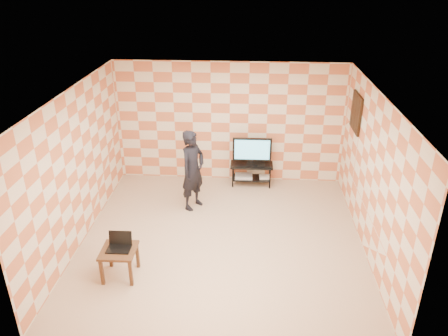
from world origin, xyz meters
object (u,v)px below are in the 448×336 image
at_px(tv_stand, 251,170).
at_px(side_table, 119,254).
at_px(person, 193,170).
at_px(tv, 252,150).

relative_size(tv_stand, side_table, 1.71).
xyz_separation_m(tv_stand, person, (-1.16, -1.06, 0.46)).
bearing_deg(side_table, tv, 58.22).
bearing_deg(tv_stand, tv, -90.78).
relative_size(tv_stand, person, 0.57).
distance_m(tv_stand, side_table, 3.89).
bearing_deg(person, tv, -15.58).
bearing_deg(tv_stand, person, -137.59).
xyz_separation_m(side_table, person, (0.88, 2.25, 0.41)).
distance_m(tv, side_table, 3.91).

